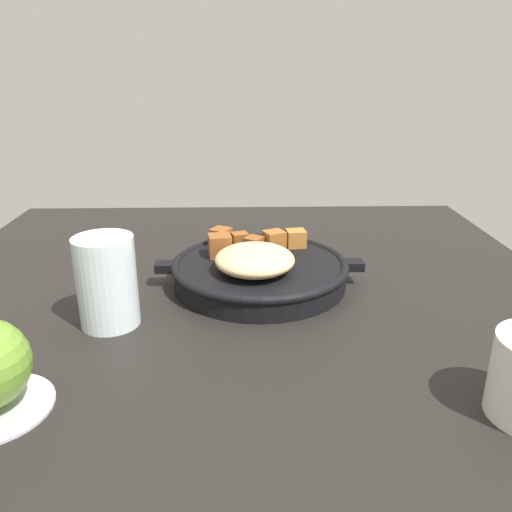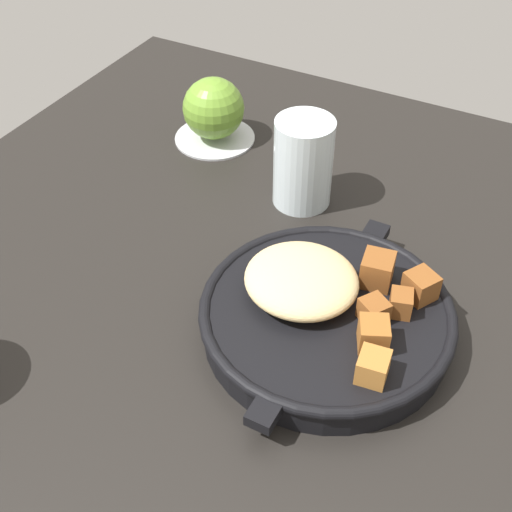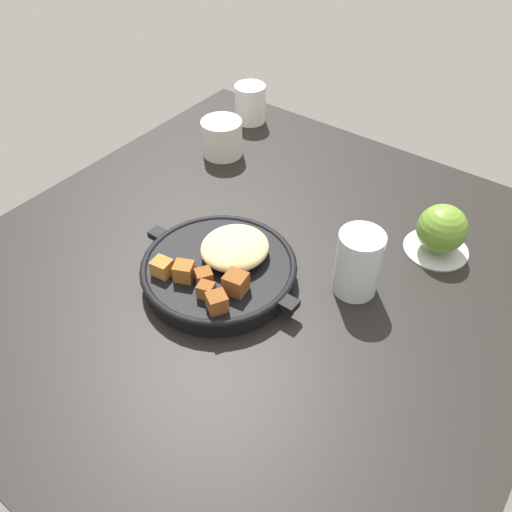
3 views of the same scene
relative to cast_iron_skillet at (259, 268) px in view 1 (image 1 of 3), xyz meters
The scene contains 3 objects.
ground_plane 7.21cm from the cast_iron_skillet, 64.82° to the left, with size 90.46×94.67×2.40cm, color black.
cast_iron_skillet is the anchor object (origin of this frame).
water_glass_tall 21.23cm from the cast_iron_skillet, 31.15° to the left, with size 6.96×6.96×10.84cm, color silver.
Camera 1 is at (-0.55, 60.20, 29.11)cm, focal length 35.93 mm.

